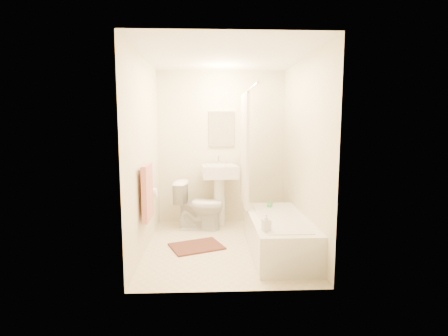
{
  "coord_description": "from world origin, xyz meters",
  "views": [
    {
      "loc": [
        -0.2,
        -4.34,
        1.6
      ],
      "look_at": [
        0.0,
        0.25,
        1.0
      ],
      "focal_mm": 28.0,
      "sensor_mm": 36.0,
      "label": 1
    }
  ],
  "objects_px": {
    "soap_bottle": "(266,223)",
    "toilet": "(199,206)",
    "bath_mat": "(197,246)",
    "bathtub": "(278,235)",
    "sink": "(219,193)"
  },
  "relations": [
    {
      "from": "toilet",
      "to": "soap_bottle",
      "type": "distance_m",
      "value": 1.73
    },
    {
      "from": "sink",
      "to": "soap_bottle",
      "type": "relative_size",
      "value": 5.6
    },
    {
      "from": "bathtub",
      "to": "bath_mat",
      "type": "relative_size",
      "value": 2.47
    },
    {
      "from": "toilet",
      "to": "bath_mat",
      "type": "distance_m",
      "value": 0.87
    },
    {
      "from": "bathtub",
      "to": "soap_bottle",
      "type": "relative_size",
      "value": 8.51
    },
    {
      "from": "bathtub",
      "to": "soap_bottle",
      "type": "distance_m",
      "value": 0.67
    },
    {
      "from": "bathtub",
      "to": "bath_mat",
      "type": "height_order",
      "value": "bathtub"
    },
    {
      "from": "soap_bottle",
      "to": "toilet",
      "type": "bearing_deg",
      "value": 116.35
    },
    {
      "from": "sink",
      "to": "bath_mat",
      "type": "xyz_separation_m",
      "value": [
        -0.33,
        -0.94,
        -0.51
      ]
    },
    {
      "from": "bathtub",
      "to": "sink",
      "type": "bearing_deg",
      "value": 121.16
    },
    {
      "from": "toilet",
      "to": "bath_mat",
      "type": "bearing_deg",
      "value": -172.49
    },
    {
      "from": "bath_mat",
      "to": "soap_bottle",
      "type": "relative_size",
      "value": 3.44
    },
    {
      "from": "bathtub",
      "to": "bath_mat",
      "type": "xyz_separation_m",
      "value": [
        -1.02,
        0.21,
        -0.21
      ]
    },
    {
      "from": "bath_mat",
      "to": "soap_bottle",
      "type": "bearing_deg",
      "value": -43.86
    },
    {
      "from": "sink",
      "to": "soap_bottle",
      "type": "height_order",
      "value": "sink"
    }
  ]
}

